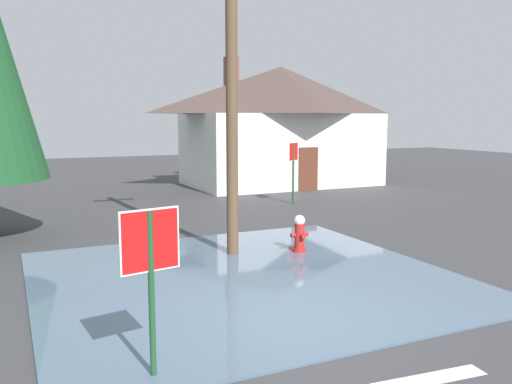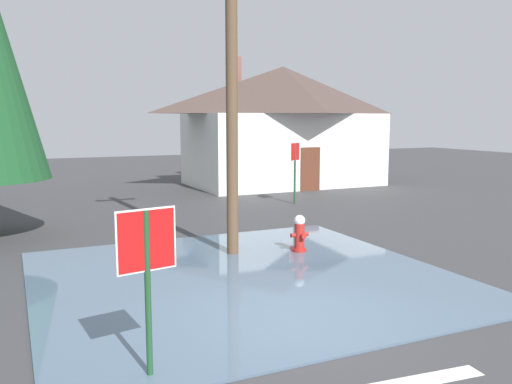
{
  "view_description": "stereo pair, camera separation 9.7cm",
  "coord_description": "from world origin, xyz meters",
  "views": [
    {
      "loc": [
        -4.2,
        -7.35,
        3.31
      ],
      "look_at": [
        1.18,
        4.14,
        1.56
      ],
      "focal_mm": 37.6,
      "sensor_mm": 36.0,
      "label": 1
    },
    {
      "loc": [
        -4.11,
        -7.39,
        3.31
      ],
      "look_at": [
        1.18,
        4.14,
        1.56
      ],
      "focal_mm": 37.6,
      "sensor_mm": 36.0,
      "label": 2
    }
  ],
  "objects": [
    {
      "name": "utility_pole",
      "position": [
        0.7,
        4.45,
        5.02
      ],
      "size": [
        1.6,
        0.28,
        9.67
      ],
      "color": "brown",
      "rests_on": "ground"
    },
    {
      "name": "flood_puddle",
      "position": [
        0.18,
        2.57,
        0.02
      ],
      "size": [
        8.36,
        8.07,
        0.04
      ],
      "primitive_type": "cube",
      "color": "#4C6075",
      "rests_on": "ground"
    },
    {
      "name": "fire_hydrant",
      "position": [
        2.27,
        3.94,
        0.47
      ],
      "size": [
        0.48,
        0.41,
        0.95
      ],
      "color": "#AD231E",
      "rests_on": "ground"
    },
    {
      "name": "ground_plane",
      "position": [
        0.0,
        0.0,
        -0.05
      ],
      "size": [
        80.0,
        80.0,
        0.1
      ],
      "primitive_type": "cube",
      "color": "#38383A"
    },
    {
      "name": "stop_sign_near",
      "position": [
        -2.63,
        -0.9,
        1.58
      ],
      "size": [
        0.79,
        0.18,
        2.21
      ],
      "color": "#1E4C28",
      "rests_on": "ground"
    },
    {
      "name": "house",
      "position": [
        8.32,
        16.5,
        3.03
      ],
      "size": [
        9.74,
        5.86,
        6.29
      ],
      "color": "silver",
      "rests_on": "ground"
    },
    {
      "name": "stop_sign_far",
      "position": [
        5.89,
        10.78,
        1.7
      ],
      "size": [
        0.6,
        0.4,
        2.39
      ],
      "color": "#1E4C28",
      "rests_on": "ground"
    }
  ]
}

